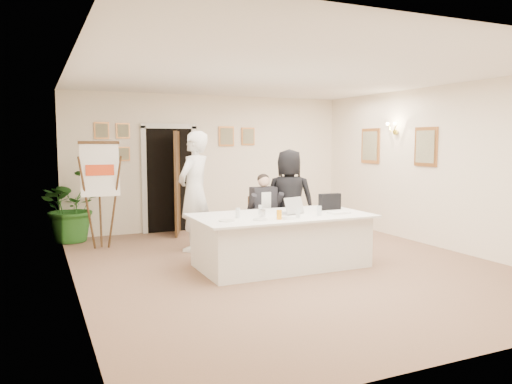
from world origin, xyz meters
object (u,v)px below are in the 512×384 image
at_px(laptop, 290,204).
at_px(oj_glass, 279,215).
at_px(steel_jug, 262,213).
at_px(potted_palm, 72,206).
at_px(flip_chart, 101,201).
at_px(laptop_bag, 330,202).
at_px(paper_stack, 339,213).
at_px(conference_table, 281,240).
at_px(standing_man, 194,191).
at_px(standing_woman, 289,200).
at_px(seated_man, 264,213).

relative_size(laptop, oj_glass, 2.79).
bearing_deg(steel_jug, potted_palm, 124.57).
height_order(flip_chart, steel_jug, flip_chart).
bearing_deg(laptop_bag, paper_stack, -105.92).
bearing_deg(conference_table, standing_man, 118.24).
bearing_deg(standing_man, steel_jug, 65.64).
relative_size(laptop, paper_stack, 1.22).
distance_m(potted_palm, laptop_bag, 4.75).
bearing_deg(laptop, standing_woman, 45.70).
xyz_separation_m(seated_man, paper_stack, (0.65, -1.22, 0.13)).
distance_m(seated_man, potted_palm, 3.65).
xyz_separation_m(standing_man, laptop_bag, (1.78, -1.41, -0.11)).
height_order(standing_man, laptop_bag, standing_man).
relative_size(potted_palm, steel_jug, 12.09).
height_order(laptop, steel_jug, laptop).
bearing_deg(flip_chart, standing_woman, -25.17).
relative_size(conference_table, potted_palm, 1.95).
relative_size(flip_chart, paper_stack, 6.11).
xyz_separation_m(seated_man, oj_glass, (-0.41, -1.35, 0.18)).
height_order(standing_woman, steel_jug, standing_woman).
relative_size(laptop_bag, paper_stack, 1.22).
height_order(standing_man, potted_palm, standing_man).
relative_size(laptop, steel_jug, 3.30).
distance_m(conference_table, laptop_bag, 1.08).
distance_m(laptop_bag, steel_jug, 1.34).
distance_m(conference_table, laptop, 0.55).
xyz_separation_m(laptop_bag, steel_jug, (-1.30, -0.29, -0.07)).
bearing_deg(laptop, steel_jug, -179.20).
bearing_deg(paper_stack, laptop, 155.08).
bearing_deg(standing_man, laptop_bag, 101.64).
relative_size(potted_palm, oj_glass, 10.23).
bearing_deg(potted_palm, seated_man, -38.54).
xyz_separation_m(seated_man, laptop, (-0.01, -0.91, 0.25)).
distance_m(potted_palm, oj_glass, 4.37).
xyz_separation_m(seated_man, potted_palm, (-2.85, 2.27, 0.00)).
relative_size(standing_woman, laptop_bag, 4.74).
distance_m(standing_man, laptop_bag, 2.27).
xyz_separation_m(standing_man, laptop, (1.01, -1.53, -0.09)).
xyz_separation_m(laptop, oj_glass, (-0.40, -0.44, -0.07)).
height_order(paper_stack, oj_glass, oj_glass).
relative_size(conference_table, laptop_bag, 7.14).
xyz_separation_m(conference_table, laptop, (0.17, 0.04, 0.52)).
xyz_separation_m(oj_glass, steel_jug, (-0.13, 0.27, -0.01)).
relative_size(standing_man, laptop_bag, 5.56).
xyz_separation_m(standing_man, standing_woman, (1.46, -0.64, -0.15)).
height_order(standing_woman, oj_glass, standing_woman).
bearing_deg(flip_chart, oj_glass, -52.67).
height_order(seated_man, standing_man, standing_man).
bearing_deg(oj_glass, laptop_bag, 25.37).
distance_m(standing_woman, steel_jug, 1.45).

